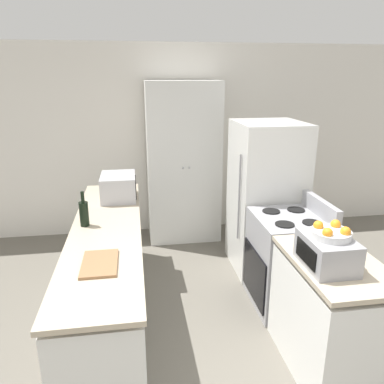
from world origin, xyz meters
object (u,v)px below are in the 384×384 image
Objects in this scene: refrigerator at (266,197)px; fruit_bowl at (331,232)px; stove at (287,260)px; pantry_cabinet at (183,163)px; toaster_oven at (327,252)px; microwave at (119,187)px; wine_bottle at (84,213)px.

refrigerator is 1.75m from fruit_bowl.
pantry_cabinet is at bearing 113.50° from stove.
fruit_bowl is at bearing -76.54° from pantry_cabinet.
fruit_bowl is at bearing -95.54° from refrigerator.
toaster_oven is (0.64, -2.71, -0.04)m from pantry_cabinet.
microwave is 2.29m from fruit_bowl.
wine_bottle reaches higher than stove.
pantry_cabinet is 7.90× the size of fruit_bowl.
pantry_cabinet is 1.24× the size of refrigerator.
pantry_cabinet is 1.31m from refrigerator.
fruit_bowl is (-0.17, -1.71, 0.32)m from refrigerator.
pantry_cabinet reaches higher than stove.
pantry_cabinet is 5.19× the size of toaster_oven.
refrigerator reaches higher than stove.
refrigerator reaches higher than fruit_bowl.
pantry_cabinet reaches higher than fruit_bowl.
pantry_cabinet reaches higher than toaster_oven.
stove is at bearing 82.19° from fruit_bowl.
wine_bottle is at bearing -110.79° from microwave.
pantry_cabinet reaches higher than microwave.
refrigerator is (0.04, 0.79, 0.39)m from stove.
toaster_oven is 0.15m from fruit_bowl.
wine_bottle reaches higher than microwave.
pantry_cabinet is 2.04m from stove.
refrigerator is 1.65m from microwave.
microwave reaches higher than toaster_oven.
pantry_cabinet is 1.98× the size of stove.
microwave is at bearing 130.21° from fruit_bowl.
toaster_oven is at bearing -95.99° from refrigerator.
microwave is 1.49× the size of wine_bottle.
refrigerator reaches higher than toaster_oven.
refrigerator is 4.17× the size of toaster_oven.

